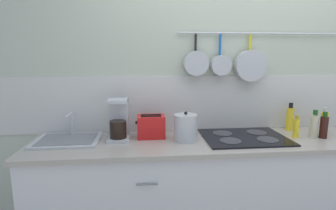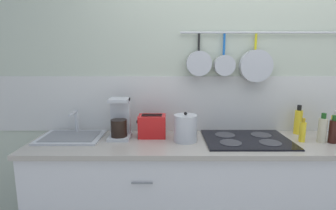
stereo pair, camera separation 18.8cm
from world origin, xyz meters
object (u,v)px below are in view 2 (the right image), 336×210
toaster (153,126)px  kettle (186,128)px  coffee_maker (121,121)px  bottle_sesame_oil (323,130)px  bottle_cooking_wine (303,131)px  bottle_hot_sauce (335,127)px  bottle_dish_soap (334,131)px  bottle_olive_oil (299,121)px

toaster → kettle: kettle is taller
coffee_maker → bottle_sesame_oil: bearing=-4.5°
bottle_cooking_wine → bottle_hot_sauce: size_ratio=0.81×
bottle_dish_soap → bottle_hot_sauce: bearing=53.9°
bottle_olive_oil → bottle_hot_sauce: bottle_olive_oil is taller
kettle → bottle_hot_sauce: 1.15m
bottle_sesame_oil → bottle_dish_soap: (0.07, -0.01, -0.01)m
kettle → bottle_olive_oil: 0.95m
bottle_sesame_oil → bottle_dish_soap: bottle_sesame_oil is taller
bottle_dish_soap → toaster: bearing=173.6°
kettle → bottle_olive_oil: size_ratio=0.94×
bottle_hot_sauce → bottle_sesame_oil: bearing=-149.8°
bottle_hot_sauce → kettle: bearing=-177.2°
toaster → bottle_olive_oil: bearing=4.0°
bottle_dish_soap → bottle_hot_sauce: bottle_hot_sauce is taller
bottle_hot_sauce → toaster: bearing=177.9°
coffee_maker → bottle_olive_oil: 1.44m
bottle_olive_oil → bottle_dish_soap: bearing=-58.2°
kettle → bottle_cooking_wine: 0.87m
coffee_maker → kettle: bearing=-10.6°
toaster → bottle_sesame_oil: (1.26, -0.13, 0.01)m
coffee_maker → bottle_olive_oil: bearing=3.9°
kettle → bottle_hot_sauce: size_ratio=1.02×
bottle_cooking_wine → bottle_hot_sauce: 0.29m
bottle_cooking_wine → bottle_sesame_oil: (0.14, -0.01, 0.02)m
coffee_maker → kettle: 0.51m
bottle_olive_oil → bottle_dish_soap: bottle_olive_oil is taller
bottle_sesame_oil → bottle_olive_oil: bearing=108.4°
kettle → bottle_hot_sauce: kettle is taller
bottle_sesame_oil → bottle_cooking_wine: bearing=174.3°
toaster → bottle_olive_oil: 1.19m
toaster → bottle_sesame_oil: size_ratio=1.04×
coffee_maker → bottle_hot_sauce: (1.65, -0.04, -0.03)m
kettle → bottle_cooking_wine: kettle is taller
toaster → bottle_cooking_wine: size_ratio=1.27×
kettle → bottle_hot_sauce: bearing=2.8°
bottle_sesame_oil → bottle_dish_soap: size_ratio=1.06×
bottle_cooking_wine → bottle_hot_sauce: (0.28, 0.07, 0.02)m
kettle → bottle_dish_soap: (1.07, -0.04, -0.01)m
bottle_cooking_wine → bottle_sesame_oil: bottle_sesame_oil is taller
bottle_dish_soap → bottle_cooking_wine: bearing=172.3°
coffee_maker → bottle_olive_oil: (1.43, 0.10, -0.02)m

